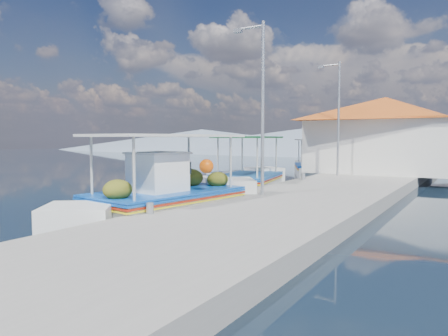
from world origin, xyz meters
The scene contains 11 objects.
ground centered at (0.00, 0.00, 0.00)m, with size 160.00×160.00×0.00m, color black.
quay centered at (5.90, 6.00, 0.25)m, with size 5.00×44.00×0.50m, color gray.
bollards centered at (3.80, 5.25, 0.65)m, with size 0.20×17.20×0.30m.
main_caique centered at (2.67, -0.86, 0.56)m, with size 3.34×8.69×2.89m.
caique_green_canopy centered at (1.96, 6.06, 0.43)m, with size 3.23×7.48×2.85m.
caique_blue_hull centered at (0.33, 8.00, 0.27)m, with size 2.60×5.53×1.02m.
caique_far centered at (1.71, 15.47, 0.50)m, with size 4.28×7.03×2.70m.
harbor_building centered at (6.20, 15.00, 2.78)m, with size 10.49×10.49×4.40m.
lamp_post_near centered at (4.51, 2.00, 3.85)m, with size 1.21×0.14×6.00m.
lamp_post_far centered at (4.51, 11.00, 3.85)m, with size 1.21×0.14×6.00m.
mountain_ridge centered at (6.54, 56.00, 2.04)m, with size 171.40×96.00×5.50m.
Camera 1 is at (11.22, -11.39, 2.48)m, focal length 34.10 mm.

